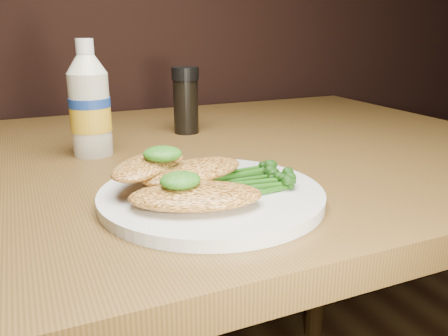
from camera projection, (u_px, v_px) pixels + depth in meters
name	position (u px, v px, depth m)	size (l,w,h in m)	color
plate	(211.00, 195.00, 0.54)	(0.26, 0.26, 0.01)	silver
chicken_front	(196.00, 196.00, 0.49)	(0.14, 0.08, 0.02)	#E8A049
chicken_mid	(193.00, 171.00, 0.54)	(0.13, 0.07, 0.02)	#E8A049
chicken_back	(149.00, 165.00, 0.54)	(0.12, 0.06, 0.02)	#E8A049
pesto_front	(180.00, 180.00, 0.48)	(0.04, 0.04, 0.02)	#093508
pesto_back	(163.00, 154.00, 0.53)	(0.05, 0.04, 0.02)	#093508
broccolini_bundle	(242.00, 178.00, 0.55)	(0.13, 0.10, 0.02)	#1F5512
mayo_bottle	(89.00, 99.00, 0.71)	(0.06, 0.06, 0.18)	beige
pepper_grinder	(186.00, 101.00, 0.86)	(0.05, 0.05, 0.12)	black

